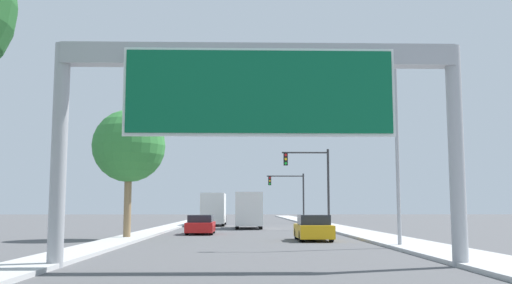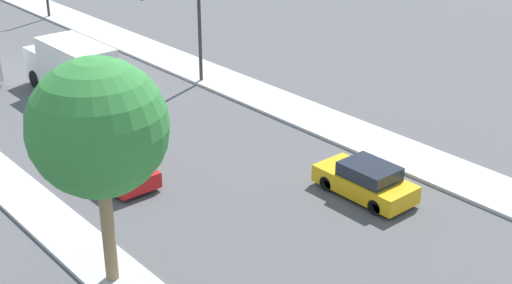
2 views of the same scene
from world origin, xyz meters
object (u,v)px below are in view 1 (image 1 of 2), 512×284
at_px(sign_gantry, 259,94).
at_px(truck_box_primary, 249,210).
at_px(truck_box_secondary, 214,209).
at_px(car_far_left, 313,228).
at_px(car_near_center, 201,225).
at_px(street_lamp_right, 389,130).
at_px(traffic_light_near_intersection, 314,176).
at_px(traffic_light_mid_block, 291,189).
at_px(palm_tree_background, 129,146).

bearing_deg(sign_gantry, truck_box_primary, 90.00).
bearing_deg(truck_box_secondary, car_far_left, -75.22).
height_order(car_near_center, street_lamp_right, street_lamp_right).
bearing_deg(car_near_center, car_far_left, -48.51).
relative_size(truck_box_primary, truck_box_secondary, 0.80).
relative_size(truck_box_primary, street_lamp_right, 0.75).
height_order(car_near_center, car_far_left, car_far_left).
height_order(traffic_light_near_intersection, traffic_light_mid_block, traffic_light_near_intersection).
relative_size(car_near_center, traffic_light_mid_block, 0.76).
distance_m(truck_box_secondary, traffic_light_near_intersection, 14.47).
xyz_separation_m(car_far_left, truck_box_secondary, (-7.00, 26.54, 0.98)).
distance_m(sign_gantry, palm_tree_background, 17.58).
xyz_separation_m(truck_box_secondary, street_lamp_right, (10.00, -32.37, 3.91)).
relative_size(car_far_left, street_lamp_right, 0.45).
relative_size(traffic_light_mid_block, street_lamp_right, 0.62).
bearing_deg(truck_box_secondary, street_lamp_right, -72.83).
relative_size(car_far_left, truck_box_primary, 0.60).
bearing_deg(street_lamp_right, truck_box_secondary, 107.17).
bearing_deg(palm_tree_background, car_far_left, -7.61).
relative_size(car_near_center, truck_box_secondary, 0.51).
relative_size(traffic_light_near_intersection, traffic_light_mid_block, 1.16).
xyz_separation_m(sign_gantry, car_far_left, (3.50, 14.51, -4.89)).
height_order(truck_box_primary, palm_tree_background, palm_tree_background).
xyz_separation_m(traffic_light_near_intersection, palm_tree_background, (-12.94, -14.17, 0.99)).
distance_m(sign_gantry, car_near_center, 23.22).
relative_size(palm_tree_background, street_lamp_right, 0.82).
xyz_separation_m(car_far_left, traffic_light_mid_block, (1.79, 35.62, 3.32)).
height_order(car_far_left, truck_box_primary, truck_box_primary).
distance_m(car_far_left, truck_box_primary, 18.76).
bearing_deg(street_lamp_right, traffic_light_near_intersection, 92.51).
relative_size(sign_gantry, truck_box_secondary, 1.52).
bearing_deg(car_near_center, traffic_light_mid_block, 72.40).
bearing_deg(traffic_light_mid_block, car_far_left, -92.87).
relative_size(car_near_center, traffic_light_near_intersection, 0.65).
bearing_deg(truck_box_primary, sign_gantry, -90.00).
distance_m(traffic_light_near_intersection, palm_tree_background, 19.21).
xyz_separation_m(car_near_center, street_lamp_right, (10.00, -13.75, 4.94)).
distance_m(car_near_center, truck_box_primary, 11.11).
bearing_deg(car_far_left, traffic_light_mid_block, 87.13).
bearing_deg(palm_tree_background, car_near_center, 58.99).
bearing_deg(car_far_left, car_near_center, 131.49).
xyz_separation_m(traffic_light_near_intersection, street_lamp_right, (0.94, -21.45, 1.04)).
bearing_deg(street_lamp_right, traffic_light_mid_block, 91.67).
height_order(car_far_left, traffic_light_mid_block, traffic_light_mid_block).
relative_size(sign_gantry, car_far_left, 3.17).
relative_size(sign_gantry, truck_box_primary, 1.90).
height_order(sign_gantry, car_near_center, sign_gantry).
height_order(car_near_center, traffic_light_near_intersection, traffic_light_near_intersection).
bearing_deg(sign_gantry, car_far_left, 76.43).
bearing_deg(sign_gantry, traffic_light_near_intersection, 79.54).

